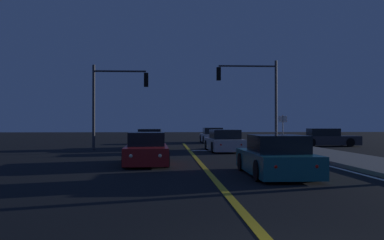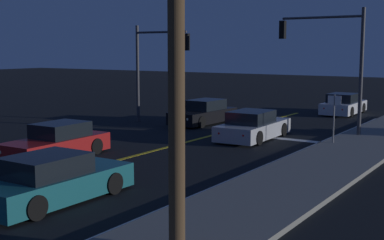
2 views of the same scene
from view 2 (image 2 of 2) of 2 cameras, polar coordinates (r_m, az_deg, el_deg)
name	(u,v)px [view 2 (image 2 of 2)]	position (r m, az deg, el deg)	size (l,w,h in m)	color
sidewalk_right	(251,204)	(14.36, 6.40, -8.99)	(3.20, 42.99, 0.15)	slate
lane_line_center	(68,173)	(18.46, -13.26, -5.61)	(0.20, 40.60, 0.01)	gold
lane_line_edge_right	(193,196)	(15.27, 0.13, -8.20)	(0.16, 40.60, 0.01)	white
stop_bar	(271,138)	(25.37, 8.50, -1.88)	(5.33, 0.50, 0.01)	white
car_lead_oncoming_teal	(53,181)	(15.11, -14.78, -6.36)	(1.97, 4.63, 1.34)	#195960
car_distant_tail_black	(204,113)	(29.79, 1.27, 0.73)	(1.98, 4.62, 1.34)	black
car_far_approaching_white	(343,105)	(35.56, 16.00, 1.57)	(1.98, 4.39, 1.34)	silver
car_parked_curb_silver	(253,127)	(24.83, 6.58, -0.71)	(2.11, 4.75, 1.34)	#B2B5BA
car_following_oncoming_red	(57,143)	(21.12, -14.33, -2.38)	(1.94, 4.44, 1.34)	maroon
traffic_signal_near_right	(331,51)	(26.42, 14.76, 7.18)	(4.23, 0.28, 6.09)	#38383D
traffic_signal_far_left	(156,58)	(29.69, -3.94, 6.64)	(3.59, 0.28, 5.49)	#38383D
street_sign_corner	(334,111)	(23.55, 15.07, 0.91)	(0.56, 0.11, 2.24)	slate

